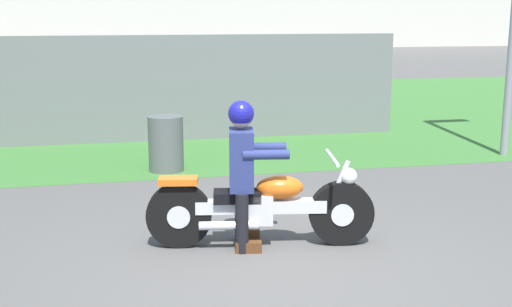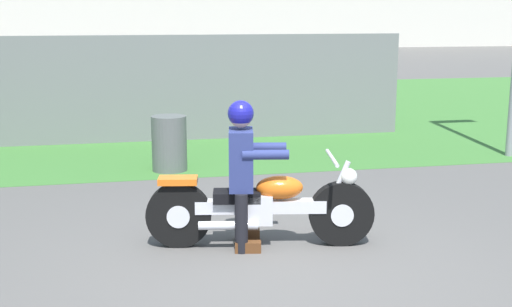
% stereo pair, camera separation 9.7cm
% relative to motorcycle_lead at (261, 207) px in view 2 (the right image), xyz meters
% --- Properties ---
extents(ground, '(120.00, 120.00, 0.00)m').
position_rel_motorcycle_lead_xyz_m(ground, '(-0.00, -0.82, -0.38)').
color(ground, '#565451').
extents(grass_verge, '(60.00, 12.00, 0.01)m').
position_rel_motorcycle_lead_xyz_m(grass_verge, '(-0.00, 8.76, -0.38)').
color(grass_verge, '#3D7533').
rests_on(grass_verge, ground).
extents(motorcycle_lead, '(2.13, 0.71, 0.86)m').
position_rel_motorcycle_lead_xyz_m(motorcycle_lead, '(0.00, 0.00, 0.00)').
color(motorcycle_lead, black).
rests_on(motorcycle_lead, ground).
extents(rider_lead, '(0.60, 0.52, 1.39)m').
position_rel_motorcycle_lead_xyz_m(rider_lead, '(-0.17, 0.03, 0.43)').
color(rider_lead, black).
rests_on(rider_lead, ground).
extents(trash_can, '(0.49, 0.49, 0.77)m').
position_rel_motorcycle_lead_xyz_m(trash_can, '(-0.60, 3.27, 0.00)').
color(trash_can, '#595E5B').
rests_on(trash_can, ground).
extents(fence_segment, '(7.00, 0.06, 1.80)m').
position_rel_motorcycle_lead_xyz_m(fence_segment, '(0.21, 5.52, 0.52)').
color(fence_segment, slate).
rests_on(fence_segment, ground).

